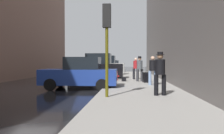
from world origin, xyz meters
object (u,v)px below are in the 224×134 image
(pedestrian_with_beanie, at_px, (140,67))
(pedestrian_in_red_jacket, at_px, (136,67))
(pedestrian_in_jeans, at_px, (153,69))
(pedestrian_with_fedora, at_px, (160,71))
(fire_hydrant, at_px, (116,76))
(duffel_bag, at_px, (124,79))
(parked_dark_green_sedan, at_px, (109,67))
(parked_white_van, at_px, (105,66))
(parked_black_suv, at_px, (97,68))
(rolling_suitcase, at_px, (146,77))
(traffic_light, at_px, (107,30))
(parked_silver_sedan, at_px, (112,66))
(parked_blue_sedan, at_px, (80,74))

(pedestrian_with_beanie, distance_m, pedestrian_in_red_jacket, 1.98)
(pedestrian_in_jeans, distance_m, pedestrian_with_fedora, 4.08)
(fire_hydrant, distance_m, pedestrian_with_beanie, 2.00)
(pedestrian_in_red_jacket, relative_size, duffel_bag, 3.89)
(pedestrian_with_beanie, xyz_separation_m, pedestrian_in_jeans, (0.63, -2.50, -0.03))
(duffel_bag, bearing_deg, parked_dark_green_sedan, 98.68)
(duffel_bag, bearing_deg, parked_white_van, 104.48)
(fire_hydrant, bearing_deg, parked_white_van, 102.05)
(parked_white_van, xyz_separation_m, pedestrian_with_beanie, (3.51, -9.29, 0.10))
(parked_black_suv, bearing_deg, pedestrian_with_fedora, -67.70)
(rolling_suitcase, bearing_deg, parked_white_van, 111.06)
(pedestrian_with_fedora, height_order, rolling_suitcase, pedestrian_with_fedora)
(parked_black_suv, relative_size, traffic_light, 1.29)
(parked_dark_green_sedan, distance_m, traffic_light, 22.95)
(parked_black_suv, xyz_separation_m, parked_silver_sedan, (0.00, 18.03, -0.18))
(duffel_bag, bearing_deg, pedestrian_with_beanie, -1.83)
(fire_hydrant, xyz_separation_m, duffel_bag, (0.59, -0.81, -0.21))
(parked_blue_sedan, height_order, traffic_light, traffic_light)
(parked_silver_sedan, relative_size, pedestrian_in_red_jacket, 2.48)
(parked_black_suv, bearing_deg, pedestrian_in_jeans, -53.71)
(rolling_suitcase, height_order, duffel_bag, rolling_suitcase)
(pedestrian_in_jeans, bearing_deg, traffic_light, -116.39)
(parked_black_suv, distance_m, parked_white_van, 6.16)
(pedestrian_in_red_jacket, bearing_deg, fire_hydrant, -142.97)
(parked_white_van, distance_m, rolling_suitcase, 10.83)
(parked_blue_sedan, xyz_separation_m, parked_silver_sedan, (-0.00, 24.64, 0.00))
(pedestrian_with_beanie, bearing_deg, traffic_light, -103.09)
(parked_white_van, height_order, fire_hydrant, parked_white_van)
(pedestrian_with_beanie, relative_size, pedestrian_in_red_jacket, 1.04)
(parked_black_suv, distance_m, rolling_suitcase, 5.56)
(parked_black_suv, xyz_separation_m, parked_dark_green_sedan, (0.00, 12.56, -0.18))
(parked_silver_sedan, distance_m, traffic_light, 28.39)
(pedestrian_in_red_jacket, xyz_separation_m, rolling_suitcase, (0.58, -2.77, -0.61))
(pedestrian_with_beanie, height_order, pedestrian_in_jeans, pedestrian_with_beanie)
(fire_hydrant, height_order, duffel_bag, fire_hydrant)
(fire_hydrant, bearing_deg, parked_silver_sedan, 95.07)
(parked_black_suv, height_order, traffic_light, traffic_light)
(pedestrian_in_jeans, bearing_deg, pedestrian_in_red_jacket, 100.57)
(parked_white_van, bearing_deg, pedestrian_in_red_jacket, -65.71)
(parked_white_van, xyz_separation_m, pedestrian_in_jeans, (4.14, -11.79, 0.07))
(pedestrian_with_beanie, distance_m, duffel_bag, 1.40)
(parked_black_suv, xyz_separation_m, pedestrian_with_beanie, (3.51, -3.14, 0.10))
(parked_black_suv, xyz_separation_m, pedestrian_in_red_jacket, (3.30, -1.16, 0.07))
(parked_silver_sedan, bearing_deg, pedestrian_with_beanie, -80.60)
(parked_black_suv, height_order, parked_dark_green_sedan, parked_black_suv)
(parked_white_van, height_order, pedestrian_with_beanie, parked_white_van)
(parked_dark_green_sedan, distance_m, parked_silver_sedan, 5.47)
(fire_hydrant, height_order, pedestrian_in_jeans, pedestrian_in_jeans)
(pedestrian_in_red_jacket, height_order, pedestrian_with_fedora, pedestrian_with_fedora)
(parked_blue_sedan, bearing_deg, pedestrian_in_red_jacket, 58.75)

